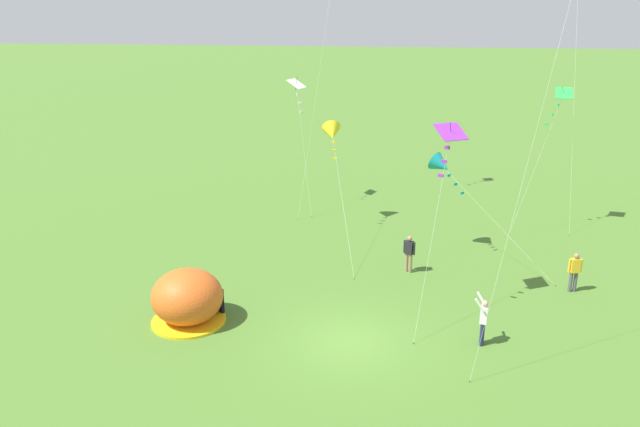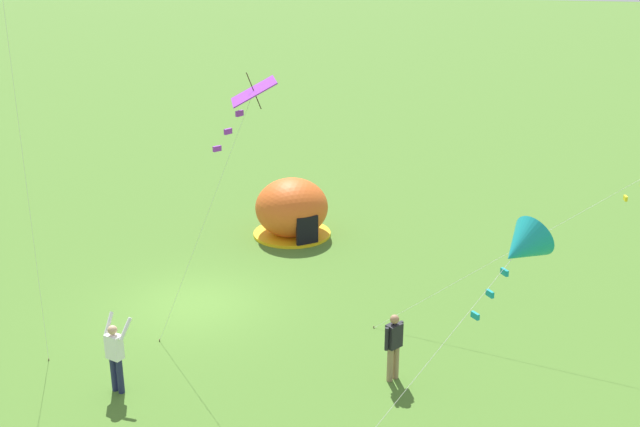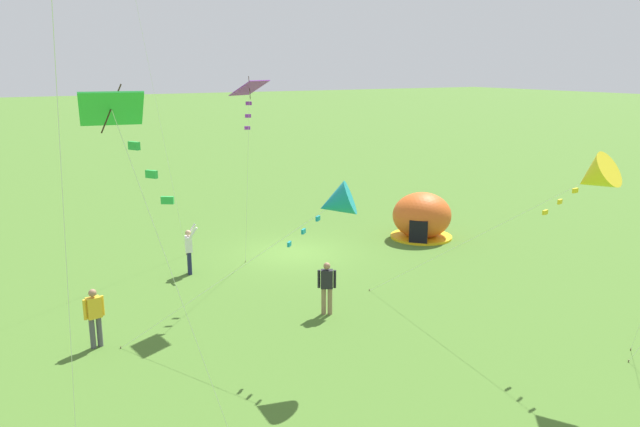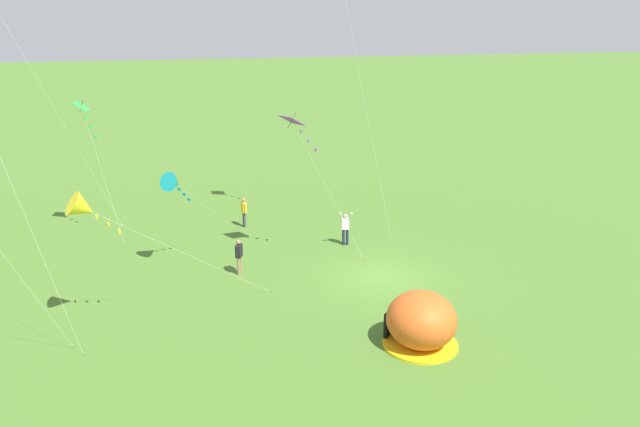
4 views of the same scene
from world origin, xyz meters
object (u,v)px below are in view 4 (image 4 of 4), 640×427
Objects in this scene: kite_teal at (174,183)px; kite_green at (84,112)px; popup_tent at (421,321)px; kite_purple at (295,125)px; person_flying_kite at (345,227)px; person_far_back at (239,255)px; person_strolling at (244,211)px; kite_yellow at (83,208)px.

kite_green is at bearing 35.20° from kite_teal.
kite_purple is (9.51, 2.68, 5.81)m from popup_tent.
popup_tent is 21.06m from kite_green.
person_flying_kite is 1.10× the size of person_far_back.
kite_yellow reaches higher than person_strolling.
kite_yellow is at bearing -175.41° from kite_green.
person_flying_kite is 15.06m from kite_green.
person_strolling is 10.07m from kite_green.
kite_yellow reaches higher than person_far_back.
kite_yellow is (-10.98, 7.22, 4.04)m from person_strolling.
person_strolling is 13.75m from kite_yellow.
kite_green is 11.76m from kite_yellow.
kite_purple reaches higher than person_strolling.
popup_tent reaches higher than person_flying_kite.
kite_teal is at bearing -144.80° from kite_green.
kite_green reaches higher than kite_yellow.
kite_green reaches higher than kite_purple.
kite_green reaches higher than person_strolling.
person_flying_kite reaches higher than person_strolling.
person_far_back is 6.92m from person_strolling.
person_far_back is at bearing -136.58° from kite_green.
person_flying_kite is at bearing -60.95° from kite_yellow.
person_far_back is 1.00× the size of person_strolling.
kite_teal is 0.76× the size of kite_purple.
person_far_back is (8.32, 5.69, -0.03)m from popup_tent.
person_flying_kite is at bearing -65.41° from kite_purple.
kite_green is at bearing 85.82° from person_strolling.
person_far_back is at bearing -55.67° from kite_yellow.
popup_tent is 13.13m from kite_yellow.
kite_purple is at bearing -68.50° from person_far_back.
popup_tent is 0.38× the size of kite_purple.
person_flying_kite is 6.65m from kite_purple.
kite_purple reaches higher than kite_teal.
kite_yellow is at bearing 124.33° from person_far_back.
kite_green is 11.82m from kite_purple.
popup_tent is at bearing -145.60° from person_far_back.
kite_purple reaches higher than kite_yellow.
person_flying_kite is 0.24× the size of kite_yellow.
popup_tent is 1.63× the size of person_far_back.
kite_purple is (-1.35, 2.95, 5.81)m from person_flying_kite.
kite_green is 1.01× the size of kite_purple.
popup_tent is at bearing -164.27° from kite_purple.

